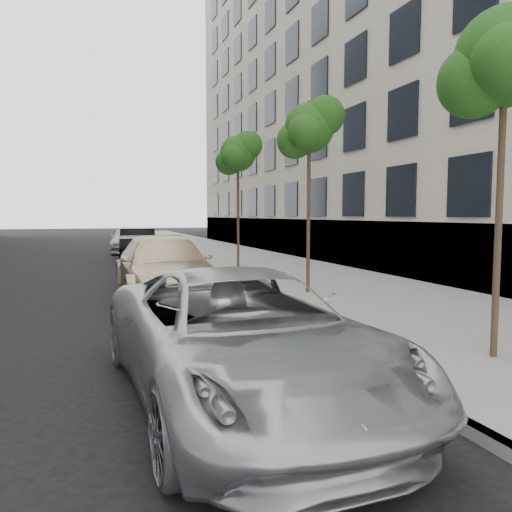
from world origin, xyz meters
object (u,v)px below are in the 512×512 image
tree_near (507,57)px  sedan_blue (146,256)px  tree_mid (310,128)px  suv (164,268)px  minivan (240,337)px  sedan_rear (128,240)px  sedan_black (138,245)px  tree_far (239,154)px

tree_near → sedan_blue: size_ratio=1.26×
tree_mid → suv: tree_mid is taller
tree_mid → minivan: bearing=-121.0°
tree_mid → suv: bearing=166.4°
suv → tree_near: bearing=-63.4°
sedan_blue → sedan_rear: bearing=96.6°
sedan_black → minivan: bearing=-87.2°
tree_near → tree_far: bearing=90.0°
tree_near → suv: size_ratio=0.91×
suv → sedan_black: (0.42, 11.38, -0.05)m
sedan_black → sedan_rear: bearing=94.7°
tree_mid → sedan_rear: tree_mid is taller
sedan_rear → suv: bearing=-87.5°
tree_far → minivan: size_ratio=0.94×
tree_mid → tree_far: (0.00, 6.50, 0.08)m
minivan → suv: suv is taller
sedan_black → tree_near: bearing=-75.2°
tree_mid → suv: size_ratio=0.92×
sedan_rear → sedan_black: bearing=-86.0°
tree_mid → sedan_black: size_ratio=1.11×
tree_far → sedan_black: (-3.33, 5.78, -3.80)m
tree_far → sedan_black: 7.68m
tree_near → sedan_rear: bearing=97.8°
tree_far → sedan_blue: 5.29m
tree_far → suv: size_ratio=0.94×
tree_far → sedan_black: size_ratio=1.13×
sedan_blue → sedan_black: 5.91m
tree_far → minivan: tree_far is taller
tree_near → sedan_rear: size_ratio=1.04×
tree_far → suv: bearing=-123.8°
tree_mid → tree_far: bearing=90.0°
suv → sedan_blue: suv is taller
tree_mid → minivan: (-3.97, -6.61, -3.71)m
minivan → sedan_rear: bearing=86.1°
tree_near → tree_mid: 6.50m
tree_far → sedan_rear: 12.31m
tree_mid → sedan_rear: (-3.33, 17.71, -3.77)m
tree_mid → suv: (-3.74, 0.90, -3.67)m
tree_near → tree_mid: bearing=90.0°
tree_mid → sedan_blue: tree_mid is taller
tree_far → suv: (-3.74, -5.60, -3.75)m
tree_mid → sedan_rear: 18.41m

